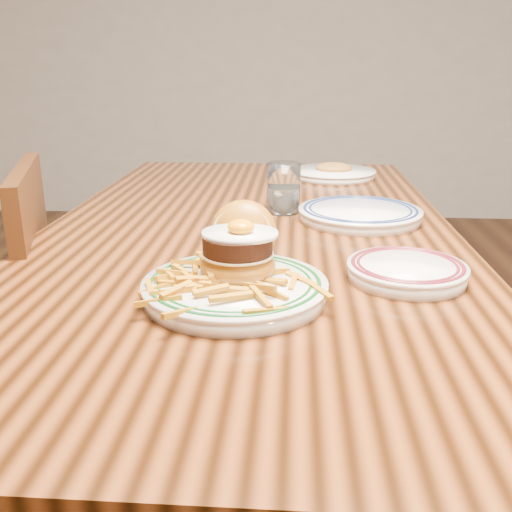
# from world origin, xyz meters

# --- Properties ---
(table) EXTENTS (0.85, 1.60, 0.75)m
(table) POSITION_xyz_m (0.00, 0.00, 0.66)
(table) COLOR black
(table) RESTS_ON floor
(main_plate) EXTENTS (0.27, 0.28, 0.13)m
(main_plate) POSITION_xyz_m (0.01, -0.37, 0.79)
(main_plate) COLOR white
(main_plate) RESTS_ON table
(side_plate) EXTENTS (0.19, 0.19, 0.03)m
(side_plate) POSITION_xyz_m (0.27, -0.30, 0.77)
(side_plate) COLOR white
(side_plate) RESTS_ON table
(rear_plate) EXTENTS (0.27, 0.27, 0.03)m
(rear_plate) POSITION_xyz_m (0.24, 0.06, 0.77)
(rear_plate) COLOR white
(rear_plate) RESTS_ON table
(water_glass) EXTENTS (0.08, 0.08, 0.11)m
(water_glass) POSITION_xyz_m (0.07, 0.12, 0.80)
(water_glass) COLOR white
(water_glass) RESTS_ON table
(far_plate) EXTENTS (0.25, 0.25, 0.05)m
(far_plate) POSITION_xyz_m (0.21, 0.55, 0.77)
(far_plate) COLOR white
(far_plate) RESTS_ON table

